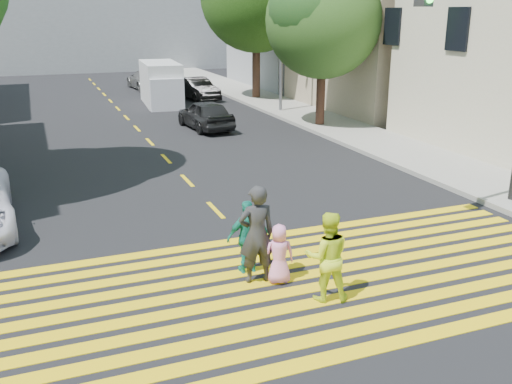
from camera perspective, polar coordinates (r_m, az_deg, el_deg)
ground at (r=10.26m, az=6.22°, el=-12.26°), size 120.00×120.00×0.00m
sidewalk_right at (r=26.63m, az=7.78°, el=6.58°), size 3.00×60.00×0.15m
crosswalk at (r=11.27m, az=3.22°, el=-9.27°), size 13.40×5.30×0.01m
lane_line at (r=31.06m, az=-13.26°, el=7.71°), size 0.12×34.40×0.01m
building_right_tan at (r=33.02m, az=15.02°, el=16.88°), size 10.00×10.00×10.00m
building_right_grey at (r=42.45m, az=5.96°, el=17.39°), size 10.00×10.00×10.00m
backdrop_block at (r=56.02m, az=-17.78°, el=17.74°), size 30.00×8.00×12.00m
tree_right_near at (r=26.20m, az=6.83°, el=17.33°), size 6.27×6.09×7.42m
pedestrian_man at (r=11.02m, az=0.06°, el=-4.27°), size 0.75×0.51×1.98m
pedestrian_woman at (r=10.48m, az=7.13°, el=-6.42°), size 0.99×0.87×1.71m
pedestrian_child at (r=11.14m, az=2.33°, el=-6.21°), size 0.65×0.50×1.20m
pedestrian_extra at (r=11.50m, az=-0.77°, el=-4.51°), size 0.90×0.38×1.53m
dark_car_near at (r=26.01m, az=-5.09°, el=7.74°), size 1.92×4.04×1.33m
silver_car at (r=40.43m, az=-10.96°, el=10.99°), size 2.20×4.64×1.31m
dark_car_parked at (r=34.99m, az=-5.94°, el=10.22°), size 2.03×4.15×1.31m
white_van at (r=33.23m, az=-9.43°, el=10.51°), size 2.25×5.14×2.36m
traffic_signal at (r=15.52m, az=23.57°, el=13.29°), size 4.47×1.24×6.65m
street_lamp at (r=29.77m, az=2.24°, el=17.48°), size 1.98×0.27×8.77m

